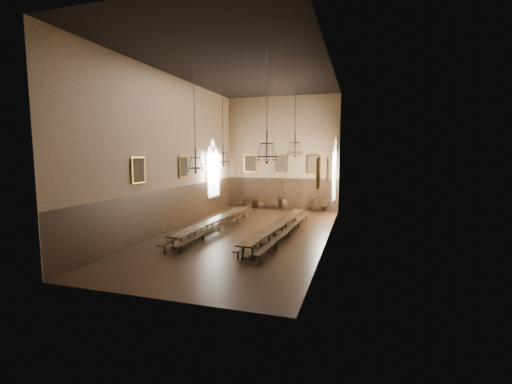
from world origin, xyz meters
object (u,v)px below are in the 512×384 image
at_px(bench_right_outer, 289,232).
at_px(chandelier_back_right, 295,147).
at_px(chair_3, 275,206).
at_px(table_right, 278,230).
at_px(chandelier_back_left, 223,157).
at_px(table_left, 216,225).
at_px(chair_4, 285,207).
at_px(chair_7, 324,208).
at_px(bench_right_inner, 269,231).
at_px(chandelier_front_right, 267,150).
at_px(bench_left_inner, 222,226).
at_px(bench_left_outer, 207,225).
at_px(chair_1, 250,205).
at_px(chandelier_front_left, 195,160).
at_px(chair_2, 261,206).
at_px(chair_0, 239,205).
at_px(chair_5, 299,208).
at_px(chair_6, 312,208).

height_order(bench_right_outer, chandelier_back_right, chandelier_back_right).
distance_m(chair_3, chandelier_back_right, 8.07).
relative_size(table_right, chandelier_back_left, 1.91).
height_order(table_left, chair_4, chair_4).
relative_size(chair_3, chair_7, 0.94).
bearing_deg(chandelier_back_right, chair_4, 107.14).
bearing_deg(chair_3, bench_right_inner, -71.48).
bearing_deg(table_right, table_left, 174.14).
bearing_deg(chandelier_front_right, bench_left_inner, 140.91).
relative_size(bench_left_outer, chair_1, 11.48).
bearing_deg(bench_left_outer, chair_1, 90.40).
bearing_deg(bench_right_outer, chair_4, 103.45).
height_order(chair_4, chandelier_back_right, chandelier_back_right).
height_order(bench_left_inner, chandelier_front_left, chandelier_front_left).
bearing_deg(chair_2, bench_right_outer, -73.22).
height_order(chair_7, chandelier_front_right, chandelier_front_right).
bearing_deg(chair_2, chandelier_front_left, -99.44).
height_order(bench_left_inner, chair_7, chair_7).
bearing_deg(chair_1, chandelier_back_left, -70.60).
height_order(chair_0, chandelier_front_left, chandelier_front_left).
distance_m(chair_0, chair_5, 4.97).
distance_m(bench_left_outer, chandelier_back_left, 4.49).
xyz_separation_m(bench_left_inner, chair_3, (1.07, 8.32, -0.01)).
height_order(chair_4, chandelier_front_left, chandelier_front_left).
xyz_separation_m(chair_0, chandelier_front_left, (1.70, -11.03, 3.88)).
height_order(bench_left_outer, chandelier_back_right, chandelier_back_right).
distance_m(bench_right_outer, chair_7, 8.65).
xyz_separation_m(table_right, chandelier_back_right, (0.36, 2.62, 4.49)).
height_order(chair_7, chandelier_back_right, chandelier_back_right).
height_order(table_left, chandelier_back_left, chandelier_back_left).
relative_size(chair_7, chandelier_front_right, 0.21).
xyz_separation_m(chair_1, chandelier_front_right, (4.44, -11.09, 4.37)).
relative_size(bench_right_inner, chandelier_back_right, 2.05).
bearing_deg(chair_7, bench_left_inner, -108.60).
height_order(bench_right_inner, chair_6, chair_6).
distance_m(chair_1, chandelier_front_right, 12.72).
distance_m(chair_4, chandelier_back_left, 7.91).
height_order(bench_left_outer, bench_right_inner, bench_left_outer).
bearing_deg(chair_1, bench_right_outer, -42.66).
relative_size(chair_1, chair_6, 0.92).
relative_size(chair_2, chair_5, 1.00).
relative_size(chair_1, chair_5, 1.05).
bearing_deg(chair_5, chair_0, -172.57).
xyz_separation_m(chair_0, chair_1, (0.92, 0.03, -0.01)).
xyz_separation_m(chandelier_back_right, chandelier_front_right, (-0.38, -5.04, -0.22)).
bearing_deg(chair_4, chair_2, 163.27).
bearing_deg(bench_right_inner, chandelier_front_left, -142.49).
relative_size(table_right, chair_5, 11.15).
relative_size(chair_3, chair_6, 0.94).
xyz_separation_m(chair_0, chandelier_back_left, (1.18, -6.21, 4.01)).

